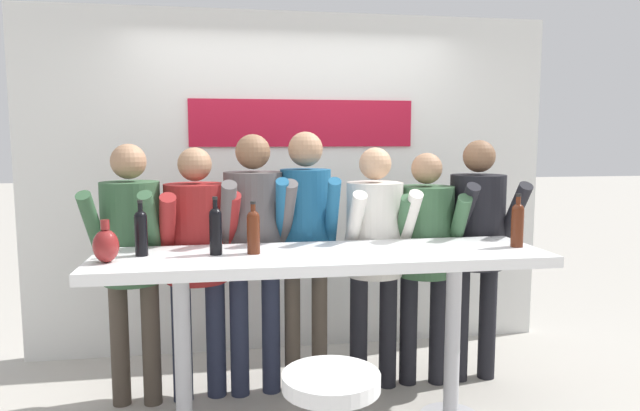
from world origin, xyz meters
The scene contains 14 objects.
back_wall centered at (0.00, 1.41, 1.32)m, with size 4.10×0.12×2.64m.
tasting_table centered at (0.00, 0.00, 0.90)m, with size 2.50×0.67×1.05m.
person_far_left centered at (-1.11, 0.51, 1.02)m, with size 0.46×0.56×1.64m.
person_left centered at (-0.71, 0.54, 1.00)m, with size 0.52×0.60×1.62m.
person_center_left centered at (-0.35, 0.55, 1.05)m, with size 0.48×0.57×1.70m.
person_center centered at (-0.02, 0.54, 1.08)m, with size 0.42×0.54×1.72m.
person_center_right centered at (0.43, 0.51, 1.00)m, with size 0.45×0.53×1.62m.
person_right centered at (0.78, 0.52, 0.97)m, with size 0.48×0.56×1.58m.
person_far_right centered at (1.16, 0.53, 1.03)m, with size 0.45×0.54×1.67m.
wine_bottle_0 centered at (1.14, -0.03, 1.19)m, with size 0.07×0.07×0.31m.
wine_bottle_1 centered at (-0.98, 0.06, 1.18)m, with size 0.07×0.07×0.30m.
wine_bottle_2 centered at (-0.38, 0.02, 1.18)m, with size 0.07×0.07×0.29m.
wine_bottle_3 centered at (-0.59, 0.03, 1.19)m, with size 0.07×0.07×0.32m.
decorative_vase centered at (-1.13, -0.08, 1.14)m, with size 0.13×0.13×0.22m.
Camera 1 is at (-0.52, -3.07, 1.67)m, focal length 32.00 mm.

